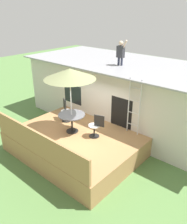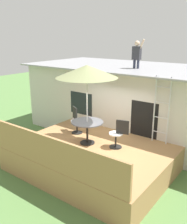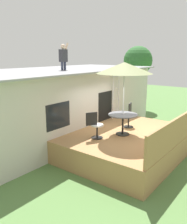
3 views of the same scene
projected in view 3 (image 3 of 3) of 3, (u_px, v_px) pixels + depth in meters
The scene contains 11 objects.
ground_plane at pixel (126, 153), 8.98m from camera, with size 40.00×40.00×0.00m, color #567F42.
house at pixel (57, 103), 10.78m from camera, with size 10.50×4.50×2.95m.
deck at pixel (126, 143), 8.89m from camera, with size 4.81×3.85×0.80m, color #A87A4C.
deck_railing at pixel (178, 130), 7.58m from camera, with size 4.71×0.08×0.90m, color #A87A4C.
patio_table at pixel (123, 119), 8.44m from camera, with size 1.04×1.04×0.74m.
patio_umbrella at pixel (124, 68), 8.03m from camera, with size 1.90×1.90×2.54m.
step_ladder at pixel (116, 94), 10.63m from camera, with size 0.52×0.04×2.20m.
person_figure at pixel (63, 55), 9.79m from camera, with size 0.47×0.20×1.11m.
patio_chair_left at pixel (95, 125), 8.07m from camera, with size 0.58×0.44×0.92m.
patio_chair_right at pixel (129, 115), 9.41m from camera, with size 0.61×0.44×0.92m.
backyard_tree at pixel (138, 62), 15.67m from camera, with size 1.87×1.87×4.14m.
Camera 3 is at (-7.37, -4.17, 3.58)m, focal length 38.42 mm.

